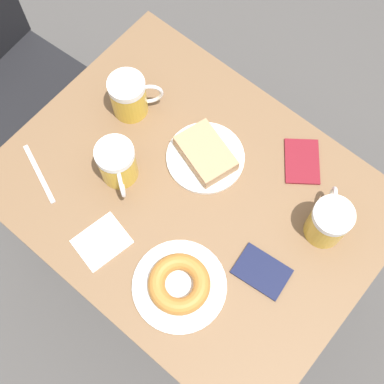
{
  "coord_description": "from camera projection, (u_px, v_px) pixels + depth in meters",
  "views": [
    {
      "loc": [
        -0.37,
        -0.31,
        1.96
      ],
      "look_at": [
        0.0,
        0.0,
        0.73
      ],
      "focal_mm": 50.0,
      "sensor_mm": 36.0,
      "label": 1
    }
  ],
  "objects": [
    {
      "name": "ground_plane",
      "position": [
        192.0,
        263.0,
        2.01
      ],
      "size": [
        8.0,
        8.0,
        0.0
      ],
      "primitive_type": "plane",
      "color": "#474442"
    },
    {
      "name": "table",
      "position": [
        192.0,
        204.0,
        1.41
      ],
      "size": [
        0.72,
        0.94,
        0.71
      ],
      "color": "brown",
      "rests_on": "ground_plane"
    },
    {
      "name": "plate_with_cake",
      "position": [
        206.0,
        155.0,
        1.37
      ],
      "size": [
        0.2,
        0.2,
        0.05
      ],
      "color": "white",
      "rests_on": "table"
    },
    {
      "name": "plate_with_donut",
      "position": [
        179.0,
        285.0,
        1.24
      ],
      "size": [
        0.22,
        0.22,
        0.05
      ],
      "color": "white",
      "rests_on": "table"
    },
    {
      "name": "beer_mug_left",
      "position": [
        117.0,
        164.0,
        1.31
      ],
      "size": [
        0.11,
        0.12,
        0.12
      ],
      "color": "gold",
      "rests_on": "table"
    },
    {
      "name": "beer_mug_center",
      "position": [
        329.0,
        221.0,
        1.26
      ],
      "size": [
        0.13,
        0.1,
        0.12
      ],
      "color": "gold",
      "rests_on": "table"
    },
    {
      "name": "beer_mug_right",
      "position": [
        129.0,
        96.0,
        1.38
      ],
      "size": [
        0.12,
        0.11,
        0.12
      ],
      "color": "gold",
      "rests_on": "table"
    },
    {
      "name": "napkin_folded",
      "position": [
        102.0,
        242.0,
        1.3
      ],
      "size": [
        0.14,
        0.12,
        0.0
      ],
      "rotation": [
        0.0,
        0.0,
        6.09
      ],
      "color": "white",
      "rests_on": "table"
    },
    {
      "name": "fork",
      "position": [
        39.0,
        174.0,
        1.37
      ],
      "size": [
        0.08,
        0.17,
        0.0
      ],
      "rotation": [
        0.0,
        0.0,
        2.78
      ],
      "color": "silver",
      "rests_on": "table"
    },
    {
      "name": "passport_near_edge",
      "position": [
        302.0,
        161.0,
        1.38
      ],
      "size": [
        0.15,
        0.15,
        0.01
      ],
      "rotation": [
        0.0,
        0.0,
        5.37
      ],
      "color": "maroon",
      "rests_on": "table"
    },
    {
      "name": "passport_far_edge",
      "position": [
        262.0,
        271.0,
        1.27
      ],
      "size": [
        0.1,
        0.14,
        0.01
      ],
      "rotation": [
        0.0,
        0.0,
        0.11
      ],
      "color": "#141938",
      "rests_on": "table"
    }
  ]
}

